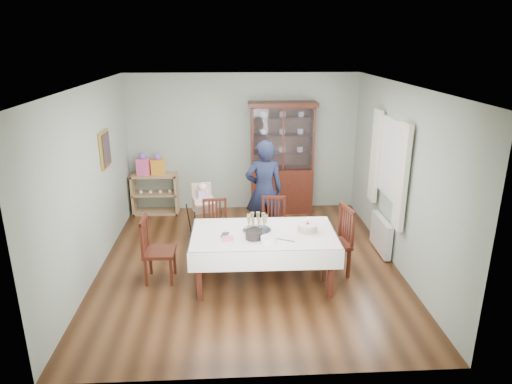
{
  "coord_description": "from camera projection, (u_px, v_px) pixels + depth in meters",
  "views": [
    {
      "loc": [
        -0.24,
        -6.33,
        3.3
      ],
      "look_at": [
        0.13,
        0.2,
        1.1
      ],
      "focal_mm": 32.0,
      "sensor_mm": 36.0,
      "label": 1
    }
  ],
  "objects": [
    {
      "name": "picture_frame",
      "position": [
        105.0,
        149.0,
        7.17
      ],
      "size": [
        0.04,
        0.48,
        0.58
      ],
      "primitive_type": "cube",
      "color": "gold",
      "rests_on": "room_shell"
    },
    {
      "name": "radiator",
      "position": [
        381.0,
        235.0,
        7.36
      ],
      "size": [
        0.1,
        0.8,
        0.55
      ],
      "primitive_type": "cube",
      "color": "white",
      "rests_on": "floor"
    },
    {
      "name": "napkin_stack",
      "position": [
        228.0,
        239.0,
        6.08
      ],
      "size": [
        0.16,
        0.16,
        0.02
      ],
      "primitive_type": "cube",
      "rotation": [
        0.0,
        0.0,
        0.07
      ],
      "color": "#FB5CA0",
      "rests_on": "dining_table"
    },
    {
      "name": "curtain_left",
      "position": [
        402.0,
        178.0,
        6.41
      ],
      "size": [
        0.07,
        0.3,
        1.55
      ],
      "primitive_type": "cube",
      "color": "silver",
      "rests_on": "room_shell"
    },
    {
      "name": "curtain_right",
      "position": [
        375.0,
        156.0,
        7.58
      ],
      "size": [
        0.07,
        0.3,
        1.55
      ],
      "primitive_type": "cube",
      "color": "silver",
      "rests_on": "room_shell"
    },
    {
      "name": "plate_stack_white",
      "position": [
        268.0,
        240.0,
        5.97
      ],
      "size": [
        0.26,
        0.26,
        0.09
      ],
      "primitive_type": "cylinder",
      "rotation": [
        0.0,
        0.0,
        0.31
      ],
      "color": "white",
      "rests_on": "dining_table"
    },
    {
      "name": "room_shell",
      "position": [
        246.0,
        148.0,
        7.02
      ],
      "size": [
        5.0,
        5.0,
        5.0
      ],
      "color": "#9EAA99",
      "rests_on": "floor"
    },
    {
      "name": "woman",
      "position": [
        264.0,
        191.0,
        7.66
      ],
      "size": [
        0.66,
        0.46,
        1.75
      ],
      "primitive_type": "imported",
      "rotation": [
        0.0,
        0.0,
        3.2
      ],
      "color": "black",
      "rests_on": "floor"
    },
    {
      "name": "chair_far_left",
      "position": [
        216.0,
        239.0,
        7.28
      ],
      "size": [
        0.44,
        0.44,
        0.89
      ],
      "rotation": [
        0.0,
        0.0,
        0.1
      ],
      "color": "#491F12",
      "rests_on": "floor"
    },
    {
      "name": "chair_end_left",
      "position": [
        159.0,
        262.0,
        6.5
      ],
      "size": [
        0.43,
        0.43,
        0.95
      ],
      "rotation": [
        0.0,
        0.0,
        1.55
      ],
      "color": "#491F12",
      "rests_on": "floor"
    },
    {
      "name": "gift_bag_orange",
      "position": [
        158.0,
        165.0,
        8.79
      ],
      "size": [
        0.25,
        0.19,
        0.42
      ],
      "color": "orange",
      "rests_on": "sideboard"
    },
    {
      "name": "window",
      "position": [
        392.0,
        160.0,
        6.97
      ],
      "size": [
        0.04,
        1.02,
        1.22
      ],
      "primitive_type": "cube",
      "color": "white",
      "rests_on": "room_shell"
    },
    {
      "name": "champagne_tray",
      "position": [
        257.0,
        226.0,
        6.32
      ],
      "size": [
        0.4,
        0.4,
        0.24
      ],
      "color": "silver",
      "rests_on": "dining_table"
    },
    {
      "name": "sideboard",
      "position": [
        155.0,
        194.0,
        9.0
      ],
      "size": [
        0.9,
        0.38,
        0.8
      ],
      "color": "tan",
      "rests_on": "floor"
    },
    {
      "name": "cake_knife",
      "position": [
        286.0,
        240.0,
        6.05
      ],
      "size": [
        0.25,
        0.14,
        0.01
      ],
      "primitive_type": "cube",
      "rotation": [
        0.0,
        0.0,
        -0.48
      ],
      "color": "silver",
      "rests_on": "dining_table"
    },
    {
      "name": "cutlery",
      "position": [
        222.0,
        235.0,
        6.22
      ],
      "size": [
        0.15,
        0.19,
        0.01
      ],
      "primitive_type": null,
      "rotation": [
        0.0,
        0.0,
        -0.22
      ],
      "color": "silver",
      "rests_on": "dining_table"
    },
    {
      "name": "dining_table",
      "position": [
        263.0,
        257.0,
        6.41
      ],
      "size": [
        2.01,
        1.17,
        0.76
      ],
      "rotation": [
        0.0,
        0.0,
        -0.01
      ],
      "color": "#491F12",
      "rests_on": "floor"
    },
    {
      "name": "chair_far_right",
      "position": [
        274.0,
        236.0,
        7.38
      ],
      "size": [
        0.43,
        0.43,
        0.9
      ],
      "rotation": [
        0.0,
        0.0,
        -0.06
      ],
      "color": "#491F12",
      "rests_on": "floor"
    },
    {
      "name": "gift_bag_pink",
      "position": [
        143.0,
        165.0,
        8.78
      ],
      "size": [
        0.26,
        0.19,
        0.43
      ],
      "color": "#FB5CA0",
      "rests_on": "sideboard"
    },
    {
      "name": "high_chair",
      "position": [
        204.0,
        218.0,
        7.78
      ],
      "size": [
        0.56,
        0.56,
        1.02
      ],
      "rotation": [
        0.0,
        0.0,
        0.27
      ],
      "color": "black",
      "rests_on": "floor"
    },
    {
      "name": "chair_end_right",
      "position": [
        333.0,
        254.0,
        6.67
      ],
      "size": [
        0.55,
        0.55,
        1.03
      ],
      "rotation": [
        0.0,
        0.0,
        -1.36
      ],
      "color": "#491F12",
      "rests_on": "floor"
    },
    {
      "name": "floor",
      "position": [
        248.0,
        263.0,
        7.06
      ],
      "size": [
        5.0,
        5.0,
        0.0
      ],
      "primitive_type": "plane",
      "color": "#593319",
      "rests_on": "ground"
    },
    {
      "name": "plate_stack_dark",
      "position": [
        254.0,
        235.0,
        6.1
      ],
      "size": [
        0.3,
        0.3,
        0.11
      ],
      "primitive_type": "cylinder",
      "rotation": [
        0.0,
        0.0,
        -0.35
      ],
      "color": "black",
      "rests_on": "dining_table"
    },
    {
      "name": "birthday_cake",
      "position": [
        307.0,
        228.0,
        6.3
      ],
      "size": [
        0.31,
        0.31,
        0.22
      ],
      "color": "white",
      "rests_on": "dining_table"
    },
    {
      "name": "china_cabinet",
      "position": [
        282.0,
        157.0,
        8.88
      ],
      "size": [
        1.3,
        0.48,
        2.18
      ],
      "color": "#491F12",
      "rests_on": "floor"
    }
  ]
}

